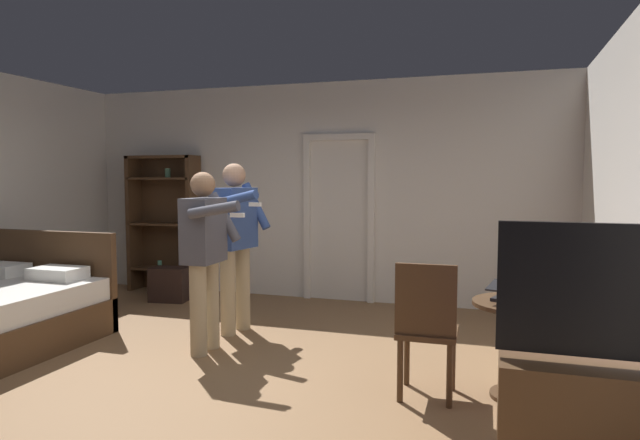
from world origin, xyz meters
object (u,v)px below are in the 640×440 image
(tv_flatscreen, at_px, (616,403))
(person_striped_shirt, at_px, (236,234))
(side_table, at_px, (521,333))
(bookshelf, at_px, (165,218))
(suitcase_dark, at_px, (169,284))
(laptop, at_px, (516,295))
(person_blue_shirt, at_px, (205,249))
(wooden_chair, at_px, (427,325))
(bottle_on_table, at_px, (545,288))

(tv_flatscreen, bearing_deg, person_striped_shirt, 149.11)
(side_table, xyz_separation_m, person_striped_shirt, (-2.70, 0.92, 0.53))
(bookshelf, distance_m, suitcase_dark, 1.08)
(tv_flatscreen, height_order, side_table, tv_flatscreen)
(laptop, xyz_separation_m, person_blue_shirt, (-2.63, 0.30, 0.19))
(bookshelf, xyz_separation_m, side_table, (4.57, -2.51, -0.54))
(person_striped_shirt, bearing_deg, suitcase_dark, 144.94)
(wooden_chair, height_order, person_striped_shirt, person_striped_shirt)
(tv_flatscreen, bearing_deg, bookshelf, 145.28)
(wooden_chair, bearing_deg, laptop, 18.22)
(bottle_on_table, bearing_deg, suitcase_dark, 154.81)
(bookshelf, height_order, person_blue_shirt, bookshelf)
(wooden_chair, relative_size, suitcase_dark, 2.15)
(tv_flatscreen, distance_m, wooden_chair, 1.30)
(wooden_chair, relative_size, person_blue_shirt, 0.61)
(side_table, height_order, person_blue_shirt, person_blue_shirt)
(person_blue_shirt, xyz_separation_m, person_striped_shirt, (-0.02, 0.66, 0.06))
(tv_flatscreen, height_order, person_blue_shirt, person_blue_shirt)
(tv_flatscreen, relative_size, bottle_on_table, 4.61)
(side_table, bearing_deg, bottle_on_table, -29.74)
(person_blue_shirt, bearing_deg, side_table, -5.51)
(bottle_on_table, bearing_deg, person_striped_shirt, 160.61)
(laptop, distance_m, person_striped_shirt, 2.83)
(side_table, distance_m, laptop, 0.28)
(side_table, relative_size, person_striped_shirt, 0.41)
(tv_flatscreen, xyz_separation_m, laptop, (-0.48, 0.91, 0.35))
(wooden_chair, xyz_separation_m, suitcase_dark, (-3.51, 2.17, -0.33))
(person_striped_shirt, bearing_deg, wooden_chair, -29.29)
(side_table, relative_size, bottle_on_table, 2.40)
(person_striped_shirt, bearing_deg, side_table, -18.81)
(wooden_chair, xyz_separation_m, person_blue_shirt, (-2.04, 0.49, 0.40))
(bottle_on_table, bearing_deg, tv_flatscreen, -71.51)
(laptop, bearing_deg, side_table, 42.93)
(bookshelf, relative_size, laptop, 4.53)
(bookshelf, distance_m, side_table, 5.25)
(tv_flatscreen, bearing_deg, person_blue_shirt, 158.69)
(side_table, relative_size, wooden_chair, 0.71)
(bookshelf, relative_size, wooden_chair, 1.90)
(bookshelf, bearing_deg, tv_flatscreen, -34.72)
(person_striped_shirt, bearing_deg, laptop, -19.88)
(bookshelf, xyz_separation_m, person_blue_shirt, (1.90, -2.26, -0.08))
(person_striped_shirt, relative_size, suitcase_dark, 3.73)
(bottle_on_table, height_order, wooden_chair, bottle_on_table)
(tv_flatscreen, height_order, suitcase_dark, tv_flatscreen)
(tv_flatscreen, relative_size, person_blue_shirt, 0.83)
(side_table, distance_m, bottle_on_table, 0.38)
(person_striped_shirt, bearing_deg, person_blue_shirt, -87.99)
(bookshelf, distance_m, laptop, 5.21)
(bottle_on_table, bearing_deg, side_table, 150.26)
(tv_flatscreen, distance_m, person_striped_shirt, 3.70)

